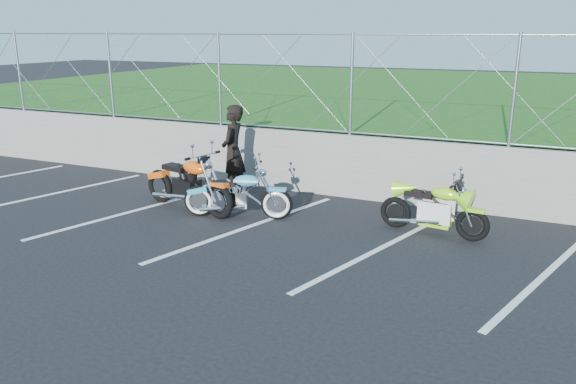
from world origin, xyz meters
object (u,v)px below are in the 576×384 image
at_px(person_standing, 233,151).
at_px(sportbike_green, 435,211).
at_px(cruiser_turquoise, 239,197).
at_px(naked_orange, 189,186).

bearing_deg(person_standing, sportbike_green, 71.88).
xyz_separation_m(cruiser_turquoise, naked_orange, (-1.07, -0.00, 0.09)).
relative_size(naked_orange, person_standing, 1.20).
bearing_deg(person_standing, cruiser_turquoise, 23.45).
bearing_deg(naked_orange, person_standing, 90.13).
xyz_separation_m(cruiser_turquoise, sportbike_green, (3.42, 0.56, 0.01)).
xyz_separation_m(sportbike_green, person_standing, (-4.20, 0.63, 0.53)).
distance_m(cruiser_turquoise, person_standing, 1.52).
distance_m(naked_orange, person_standing, 1.32).
bearing_deg(naked_orange, sportbike_green, 21.35).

